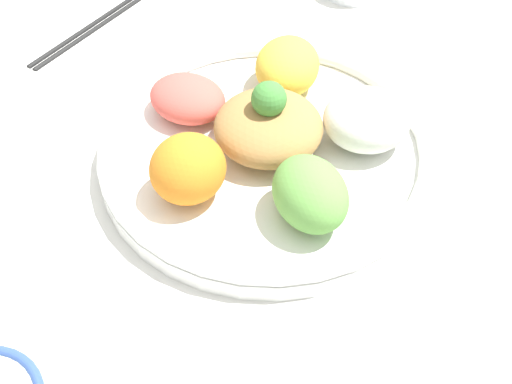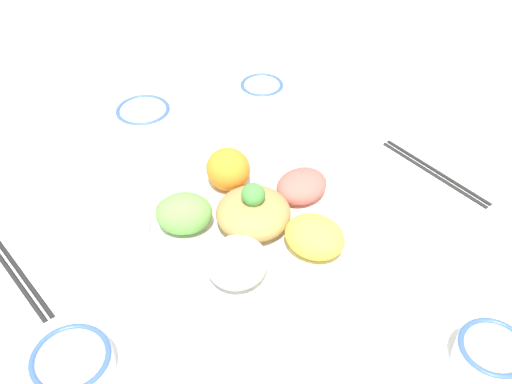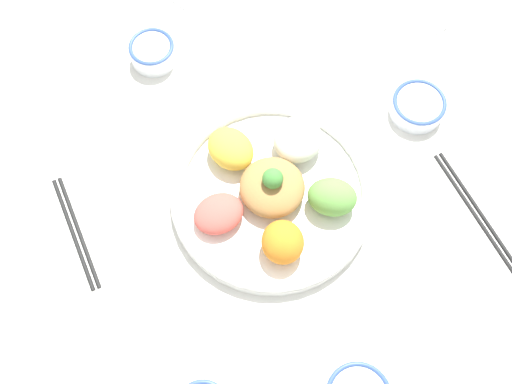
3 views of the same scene
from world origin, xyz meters
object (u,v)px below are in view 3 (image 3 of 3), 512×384
Objects in this scene: sauce_bowl_red at (152,52)px; chopsticks_pair_near at (75,232)px; salad_platter at (273,191)px; chopsticks_pair_far at (478,213)px; serving_spoon_main at (425,37)px; serving_spoon_extra at (188,9)px; rice_bowl_blue at (418,106)px.

chopsticks_pair_near is (0.13, 0.33, -0.02)m from sauce_bowl_red.
salad_platter reaches higher than chopsticks_pair_far.
serving_spoon_extra is at bearing 140.71° from serving_spoon_main.
sauce_bowl_red reaches higher than serving_spoon_main.
sauce_bowl_red is at bearing -17.40° from rice_bowl_blue.
serving_spoon_main is (-0.05, -0.16, -0.02)m from rice_bowl_blue.
serving_spoon_main is (-0.64, -0.34, -0.00)m from chopsticks_pair_near.
chopsticks_pair_near reaches higher than serving_spoon_main.
sauce_bowl_red is at bearing -56.05° from salad_platter.
chopsticks_pair_near is 0.66m from chopsticks_pair_far.
sauce_bowl_red is at bearing 35.25° from chopsticks_pair_far.
chopsticks_pair_near is 0.73m from serving_spoon_main.
salad_platter is 1.67× the size of chopsticks_pair_near.
rice_bowl_blue is 0.62m from chopsticks_pair_near.
rice_bowl_blue is 0.47m from serving_spoon_extra.
salad_platter is at bearing 28.53° from rice_bowl_blue.
sauce_bowl_red is 0.13m from serving_spoon_extra.
chopsticks_pair_far reaches higher than serving_spoon_extra.
serving_spoon_main is at bearing -135.90° from salad_platter.
salad_platter is at bearing 59.04° from chopsticks_pair_far.
serving_spoon_main is at bearing -148.95° from serving_spoon_extra.
serving_spoon_main is at bearing -18.03° from chopsticks_pair_far.
chopsticks_pair_near and chopsticks_pair_far have the same top height.
rice_bowl_blue reaches higher than serving_spoon_main.
chopsticks_pair_far is (-0.07, 0.20, -0.02)m from rice_bowl_blue.
rice_bowl_blue is at bearing -151.47° from salad_platter.
sauce_bowl_red is at bearing 102.39° from serving_spoon_extra.
serving_spoon_main is at bearing -178.57° from sauce_bowl_red.
serving_spoon_main and serving_spoon_extra have the same top height.
salad_platter is 1.45× the size of chopsticks_pair_far.
serving_spoon_main is at bearing -106.01° from rice_bowl_blue.
rice_bowl_blue is at bearing -132.90° from serving_spoon_main.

